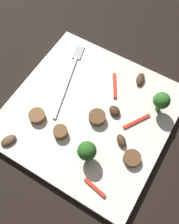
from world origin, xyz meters
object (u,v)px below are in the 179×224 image
fork (70,74)px  broccoli_floret_0 (162,101)px  mushroom_3 (121,141)px  pepper_strip_0 (136,121)px  sausage_slice_1 (37,116)px  plate (90,114)px  mushroom_2 (8,140)px  pepper_strip_2 (95,188)px  pepper_strip_1 (115,85)px  sausage_slice_2 (60,132)px  broccoli_floret_1 (87,151)px  sausage_slice_0 (132,158)px  mushroom_0 (140,79)px  sausage_slice_3 (97,118)px  mushroom_1 (115,111)px

fork → broccoli_floret_0: (0.02, -0.18, 0.03)m
mushroom_3 → pepper_strip_0: bearing=-6.6°
mushroom_3 → sausage_slice_1: bearing=103.2°
plate → mushroom_2: bearing=143.2°
sausage_slice_1 → pepper_strip_2: 0.17m
sausage_slice_1 → pepper_strip_0: size_ratio=0.54×
plate → pepper_strip_1: 0.08m
broccoli_floret_0 → sausage_slice_2: broccoli_floret_0 is taller
broccoli_floret_0 → broccoli_floret_1: size_ratio=1.07×
broccoli_floret_0 → sausage_slice_0: bearing=-179.0°
sausage_slice_2 → pepper_strip_1: sausage_slice_2 is taller
sausage_slice_0 → mushroom_3: 0.04m
pepper_strip_0 → pepper_strip_1: pepper_strip_1 is taller
broccoli_floret_0 → mushroom_0: broccoli_floret_0 is taller
plate → sausage_slice_3: 0.03m
mushroom_0 → mushroom_3: mushroom_3 is taller
mushroom_1 → broccoli_floret_0: bearing=-54.6°
mushroom_3 → sausage_slice_3: bearing=74.1°
broccoli_floret_1 → broccoli_floret_0: bearing=-24.2°
broccoli_floret_1 → sausage_slice_1: broccoli_floret_1 is taller
mushroom_1 → pepper_strip_2: size_ratio=0.54×
sausage_slice_2 → mushroom_1: bearing=-35.6°
sausage_slice_0 → mushroom_1: (0.07, 0.07, 0.00)m
fork → mushroom_2: size_ratio=6.03×
sausage_slice_3 → pepper_strip_2: size_ratio=0.73×
mushroom_3 → pepper_strip_2: mushroom_3 is taller
mushroom_2 → mushroom_1: bearing=-42.2°
mushroom_1 → pepper_strip_2: (-0.14, -0.04, -0.00)m
pepper_strip_0 → pepper_strip_1: size_ratio=0.99×
broccoli_floret_0 → mushroom_2: bearing=134.2°
mushroom_0 → sausage_slice_0: bearing=-159.2°
fork → sausage_slice_2: size_ratio=6.75×
broccoli_floret_1 → sausage_slice_3: (0.07, 0.02, -0.02)m
sausage_slice_0 → pepper_strip_0: 0.07m
plate → pepper_strip_1: pepper_strip_1 is taller
sausage_slice_2 → sausage_slice_3: (0.06, -0.04, -0.00)m
plate → mushroom_0: size_ratio=9.62×
sausage_slice_1 → mushroom_0: (0.17, -0.13, -0.00)m
pepper_strip_0 → broccoli_floret_0: bearing=-27.4°
broccoli_floret_1 → sausage_slice_3: broccoli_floret_1 is taller
sausage_slice_1 → plate: bearing=-52.5°
plate → pepper_strip_1: bearing=-9.7°
broccoli_floret_0 → mushroom_3: size_ratio=1.97×
plate → pepper_strip_2: 0.14m
broccoli_floret_0 → sausage_slice_0: broccoli_floret_0 is taller
fork → pepper_strip_2: size_ratio=4.07×
sausage_slice_0 → pepper_strip_1: size_ratio=0.53×
plate → sausage_slice_3: bearing=-106.1°
sausage_slice_1 → mushroom_2: sausage_slice_1 is taller
broccoli_floret_0 → sausage_slice_3: size_ratio=1.58×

